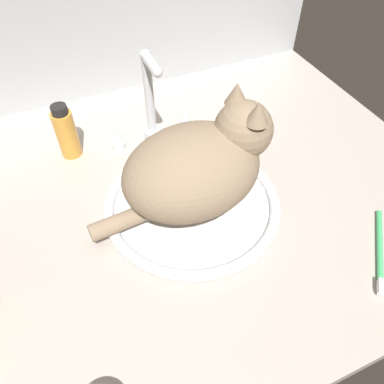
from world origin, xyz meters
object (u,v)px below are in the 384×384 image
object	(u,v)px
sink_basin	(192,203)
faucet	(151,110)
toothbrush	(380,252)
amber_bottle	(66,132)
cat	(201,164)

from	to	relation	value
sink_basin	faucet	distance (cm)	23.27
faucet	toothbrush	bearing A→B (deg)	-60.39
sink_basin	amber_bottle	xyz separation A→B (cm)	(-18.46, 24.92, 5.04)
cat	sink_basin	bearing A→B (deg)	-175.12
sink_basin	faucet	world-z (taller)	faucet
sink_basin	cat	world-z (taller)	cat
sink_basin	toothbrush	distance (cm)	35.03
faucet	cat	world-z (taller)	cat
faucet	amber_bottle	bearing A→B (deg)	171.24
toothbrush	faucet	bearing A→B (deg)	119.61
faucet	toothbrush	xyz separation A→B (cm)	(25.93, -45.63, -7.64)
faucet	cat	size ratio (longest dim) A/B	0.60
cat	toothbrush	xyz separation A→B (cm)	(24.05, -23.71, -9.75)
faucet	cat	xyz separation A→B (cm)	(1.88, -21.92, 2.11)
sink_basin	cat	bearing A→B (deg)	4.88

